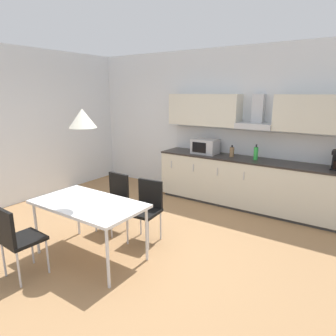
# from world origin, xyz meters

# --- Properties ---
(ground_plane) EXTENTS (8.57, 7.65, 0.02)m
(ground_plane) POSITION_xyz_m (0.00, 0.00, -0.01)
(ground_plane) COLOR #9E754C
(wall_back) EXTENTS (6.86, 0.10, 2.89)m
(wall_back) POSITION_xyz_m (0.00, 2.60, 1.44)
(wall_back) COLOR silver
(wall_back) RESTS_ON ground_plane
(wall_left) EXTENTS (0.10, 6.12, 2.89)m
(wall_left) POSITION_xyz_m (-2.91, 0.00, 1.44)
(wall_left) COLOR silver
(wall_left) RESTS_ON ground_plane
(kitchen_counter) EXTENTS (3.51, 0.63, 0.91)m
(kitchen_counter) POSITION_xyz_m (0.87, 2.25, 0.46)
(kitchen_counter) COLOR #333333
(kitchen_counter) RESTS_ON ground_plane
(backsplash_tile) EXTENTS (3.49, 0.02, 0.47)m
(backsplash_tile) POSITION_xyz_m (0.87, 2.54, 1.15)
(backsplash_tile) COLOR silver
(backsplash_tile) RESTS_ON kitchen_counter
(upper_wall_cabinets) EXTENTS (3.49, 0.40, 0.59)m
(upper_wall_cabinets) POSITION_xyz_m (0.87, 2.38, 1.73)
(upper_wall_cabinets) COLOR beige
(microwave) EXTENTS (0.48, 0.35, 0.28)m
(microwave) POSITION_xyz_m (-0.05, 2.24, 1.05)
(microwave) COLOR #ADADB2
(microwave) RESTS_ON kitchen_counter
(bottle_green) EXTENTS (0.08, 0.08, 0.27)m
(bottle_green) POSITION_xyz_m (0.94, 2.25, 1.03)
(bottle_green) COLOR green
(bottle_green) RESTS_ON kitchen_counter
(bottle_brown) EXTENTS (0.08, 0.08, 0.22)m
(bottle_brown) POSITION_xyz_m (0.50, 2.25, 1.00)
(bottle_brown) COLOR brown
(bottle_brown) RESTS_ON kitchen_counter
(dining_table) EXTENTS (1.41, 0.79, 0.74)m
(dining_table) POSITION_xyz_m (-0.22, -0.56, 0.69)
(dining_table) COLOR white
(dining_table) RESTS_ON ground_plane
(chair_near_left) EXTENTS (0.42, 0.42, 0.87)m
(chair_near_left) POSITION_xyz_m (-0.54, -1.34, 0.53)
(chair_near_left) COLOR black
(chair_near_left) RESTS_ON ground_plane
(chair_far_left) EXTENTS (0.41, 0.41, 0.87)m
(chair_far_left) POSITION_xyz_m (-0.53, 0.22, 0.53)
(chair_far_left) COLOR black
(chair_far_left) RESTS_ON ground_plane
(chair_far_right) EXTENTS (0.44, 0.44, 0.87)m
(chair_far_right) POSITION_xyz_m (0.09, 0.22, 0.53)
(chair_far_right) COLOR black
(chair_far_right) RESTS_ON ground_plane
(pendant_lamp) EXTENTS (0.32, 0.32, 0.22)m
(pendant_lamp) POSITION_xyz_m (-0.22, -0.56, 1.78)
(pendant_lamp) COLOR silver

